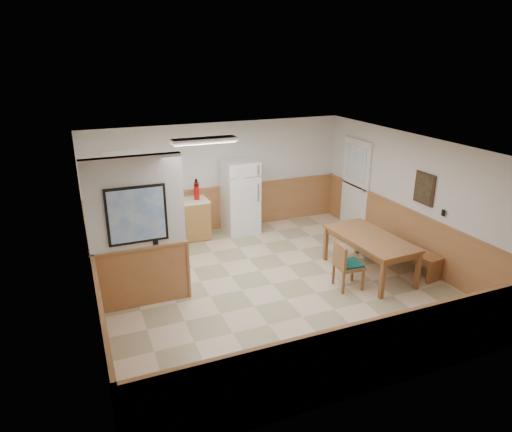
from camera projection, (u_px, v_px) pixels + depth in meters
name	position (u px, v px, depth m)	size (l,w,h in m)	color
ground	(272.00, 284.00, 8.25)	(6.00, 6.00, 0.00)	beige
ceiling	(274.00, 147.00, 7.40)	(6.00, 6.00, 0.02)	white
back_wall	(219.00, 177.00, 10.43)	(6.00, 0.02, 2.50)	silver
right_wall	(413.00, 199.00, 8.89)	(0.02, 6.00, 2.50)	silver
left_wall	(89.00, 246.00, 6.75)	(0.02, 6.00, 2.50)	silver
wainscot_back	(220.00, 209.00, 10.67)	(6.00, 0.04, 1.00)	#AB6C44
wainscot_right	(408.00, 235.00, 9.14)	(0.04, 6.00, 1.00)	#AB6C44
wainscot_left	(96.00, 290.00, 7.01)	(0.04, 6.00, 1.00)	#AB6C44
partition_wall	(138.00, 235.00, 7.19)	(1.50, 0.20, 2.50)	silver
kitchen_counter	(172.00, 221.00, 9.99)	(2.20, 0.61, 1.00)	#A97F3C
exterior_door	(355.00, 184.00, 10.60)	(0.07, 1.02, 2.15)	white
kitchen_window	(124.00, 174.00, 9.56)	(0.80, 0.04, 1.00)	white
wall_painting	(424.00, 189.00, 8.52)	(0.04, 0.50, 0.60)	#382316
fluorescent_fixture	(204.00, 140.00, 8.26)	(1.20, 0.30, 0.09)	white
refrigerator	(240.00, 197.00, 10.38)	(0.76, 0.73, 1.68)	white
dining_table	(370.00, 241.00, 8.43)	(1.01, 1.86, 0.75)	#925A35
dining_bench	(401.00, 249.00, 8.86)	(0.62, 1.72, 0.45)	#925A35
dining_chair	(345.00, 262.00, 7.95)	(0.64, 0.48, 0.85)	#925A35
fire_extinguisher	(197.00, 191.00, 9.95)	(0.14, 0.14, 0.47)	#BE0B0A
soap_bottle	(121.00, 203.00, 9.42)	(0.07, 0.07, 0.23)	#177E27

